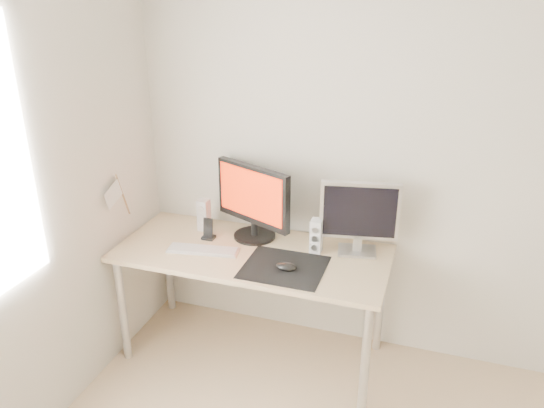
# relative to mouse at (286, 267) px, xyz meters

# --- Properties ---
(wall_back) EXTENTS (3.50, 0.00, 3.50)m
(wall_back) POSITION_rel_mouse_xyz_m (0.67, 0.52, 0.50)
(wall_back) COLOR silver
(wall_back) RESTS_ON ground
(mousepad) EXTENTS (0.45, 0.40, 0.00)m
(mousepad) POSITION_rel_mouse_xyz_m (-0.02, 0.03, -0.02)
(mousepad) COLOR black
(mousepad) RESTS_ON desk
(mouse) EXTENTS (0.12, 0.07, 0.04)m
(mouse) POSITION_rel_mouse_xyz_m (0.00, 0.00, 0.00)
(mouse) COLOR black
(mouse) RESTS_ON mousepad
(desk) EXTENTS (1.60, 0.70, 0.73)m
(desk) POSITION_rel_mouse_xyz_m (-0.26, 0.15, -0.10)
(desk) COLOR #D1B587
(desk) RESTS_ON ground
(main_monitor) EXTENTS (0.52, 0.34, 0.47)m
(main_monitor) POSITION_rel_mouse_xyz_m (-0.31, 0.33, 0.23)
(main_monitor) COLOR black
(main_monitor) RESTS_ON desk
(second_monitor) EXTENTS (0.45, 0.20, 0.43)m
(second_monitor) POSITION_rel_mouse_xyz_m (0.33, 0.34, 0.22)
(second_monitor) COLOR #ACACAE
(second_monitor) RESTS_ON desk
(speaker_left) EXTENTS (0.07, 0.08, 0.20)m
(speaker_left) POSITION_rel_mouse_xyz_m (-0.65, 0.34, 0.08)
(speaker_left) COLOR silver
(speaker_left) RESTS_ON desk
(speaker_right) EXTENTS (0.07, 0.08, 0.20)m
(speaker_right) POSITION_rel_mouse_xyz_m (0.10, 0.27, 0.08)
(speaker_right) COLOR white
(speaker_right) RESTS_ON desk
(keyboard) EXTENTS (0.43, 0.18, 0.02)m
(keyboard) POSITION_rel_mouse_xyz_m (-0.53, 0.07, -0.02)
(keyboard) COLOR silver
(keyboard) RESTS_ON desk
(phone_dock) EXTENTS (0.08, 0.06, 0.14)m
(phone_dock) POSITION_rel_mouse_xyz_m (-0.57, 0.23, 0.02)
(phone_dock) COLOR black
(phone_dock) RESTS_ON desk
(pennant) EXTENTS (0.01, 0.23, 0.29)m
(pennant) POSITION_rel_mouse_xyz_m (-1.05, 0.01, 0.29)
(pennant) COLOR #A57F54
(pennant) RESTS_ON wall_left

